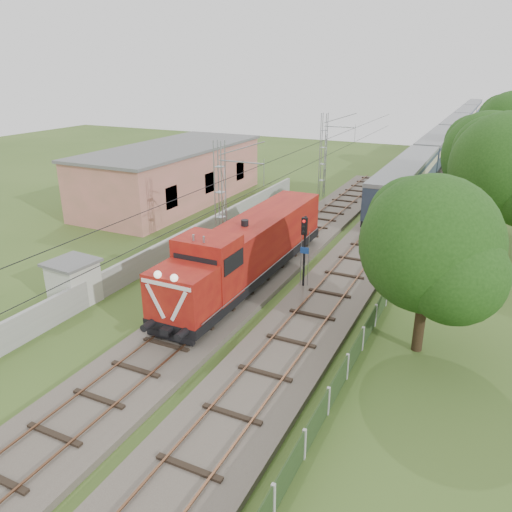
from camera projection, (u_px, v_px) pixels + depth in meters
The scene contains 14 objects.
ground at pixel (146, 368), 21.49m from camera, with size 140.00×140.00×0.00m, color #38511E.
track_main at pixel (225, 300), 27.31m from camera, with size 4.20×70.00×0.45m.
track_side at pixel (372, 242), 36.20m from camera, with size 4.20×80.00×0.45m.
catenary at pixel (221, 204), 31.32m from camera, with size 3.31×70.00×8.00m.
boundary_wall at pixel (177, 245), 33.95m from camera, with size 0.25×40.00×1.50m, color #9E9E99.
station_building at pixel (173, 174), 46.81m from camera, with size 8.40×20.40×5.22m.
fence at pixel (347, 367), 20.55m from camera, with size 0.12×32.00×1.20m.
locomotive at pixel (249, 249), 29.05m from camera, with size 2.91×16.59×4.21m.
coach_rake at pixel (454, 128), 82.66m from camera, with size 2.92×109.03×3.37m.
signal_post at pixel (304, 241), 27.78m from camera, with size 0.49×0.38×4.46m.
relay_hut at pixel (74, 282), 27.01m from camera, with size 2.53×2.53×2.45m.
tree_a at pixel (432, 246), 21.06m from camera, with size 6.26×5.96×8.12m.
tree_b at pixel (508, 169), 31.73m from camera, with size 7.43×7.08×9.64m.
tree_c at pixel (488, 157), 38.06m from camera, with size 7.02×6.69×9.10m.
Camera 1 is at (12.26, -14.43, 12.24)m, focal length 35.00 mm.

